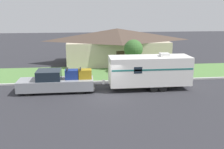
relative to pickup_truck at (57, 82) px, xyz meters
name	(u,v)px	position (x,y,z in m)	size (l,w,h in m)	color
ground_plane	(107,95)	(4.21, -1.28, -0.89)	(120.00, 120.00, 0.00)	#2D2D33
curb_strip	(104,81)	(4.21, 2.47, -0.82)	(80.00, 0.30, 0.14)	#ADADA8
lawn_strip	(101,73)	(4.21, 6.12, -0.88)	(80.00, 7.00, 0.03)	#568442
house_across_street	(117,45)	(6.73, 11.62, 1.46)	(13.95, 6.91, 4.55)	beige
pickup_truck	(57,82)	(0.00, 0.00, 0.00)	(6.48, 2.01, 2.04)	black
travel_trailer	(150,70)	(8.12, 0.00, 0.79)	(8.34, 2.34, 3.21)	black
mailbox	(59,71)	(-0.13, 3.47, 0.12)	(0.48, 0.20, 1.32)	brown
tree_in_yard	(133,49)	(7.81, 5.98, 1.78)	(2.09, 2.09, 3.74)	brown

